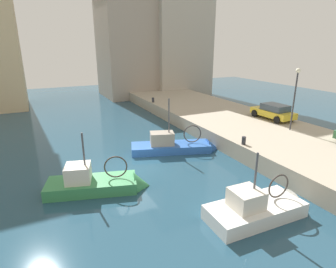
% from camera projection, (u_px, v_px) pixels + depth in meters
% --- Properties ---
extents(water_surface, '(80.00, 80.00, 0.00)m').
position_uv_depth(water_surface, '(133.00, 169.00, 18.17)').
color(water_surface, navy).
rests_on(water_surface, ground).
extents(quay_wall, '(9.00, 56.00, 1.20)m').
position_uv_depth(quay_wall, '(267.00, 136.00, 22.73)').
color(quay_wall, '#ADA08C').
rests_on(quay_wall, ground).
extents(fishing_boat_white, '(5.47, 2.35, 4.21)m').
position_uv_depth(fishing_boat_white, '(261.00, 213.00, 13.20)').
color(fishing_boat_white, white).
rests_on(fishing_boat_white, ground).
extents(fishing_boat_green, '(5.89, 3.23, 4.22)m').
position_uv_depth(fishing_boat_green, '(99.00, 188.00, 15.52)').
color(fishing_boat_green, '#388951').
rests_on(fishing_boat_green, ground).
extents(fishing_boat_blue, '(6.88, 3.71, 4.87)m').
position_uv_depth(fishing_boat_blue, '(176.00, 149.00, 21.17)').
color(fishing_boat_blue, '#2D60B7').
rests_on(fishing_boat_blue, ground).
extents(parked_car_yellow, '(2.06, 4.03, 1.37)m').
position_uv_depth(parked_car_yellow, '(273.00, 111.00, 25.36)').
color(parked_car_yellow, gold).
rests_on(parked_car_yellow, quay_wall).
extents(mooring_bollard_south, '(0.28, 0.28, 0.55)m').
position_uv_depth(mooring_bollard_south, '(244.00, 141.00, 19.03)').
color(mooring_bollard_south, '#2D2D33').
rests_on(mooring_bollard_south, quay_wall).
extents(mooring_bollard_mid, '(0.28, 0.28, 0.55)m').
position_uv_depth(mooring_bollard_mid, '(153.00, 100.00, 32.75)').
color(mooring_bollard_mid, '#2D2D33').
rests_on(mooring_bollard_mid, quay_wall).
extents(quay_streetlamp, '(0.36, 0.36, 4.83)m').
position_uv_depth(quay_streetlamp, '(296.00, 89.00, 21.38)').
color(quay_streetlamp, '#38383D').
rests_on(quay_streetlamp, quay_wall).
extents(waterfront_building_west, '(9.01, 8.70, 23.23)m').
position_uv_depth(waterfront_building_west, '(176.00, 17.00, 42.62)').
color(waterfront_building_west, '#B2A899').
rests_on(waterfront_building_west, ground).
extents(waterfront_building_west_mid, '(7.64, 9.27, 14.90)m').
position_uv_depth(waterfront_building_west_mid, '(126.00, 46.00, 41.75)').
color(waterfront_building_west_mid, '#A39384').
rests_on(waterfront_building_west_mid, ground).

